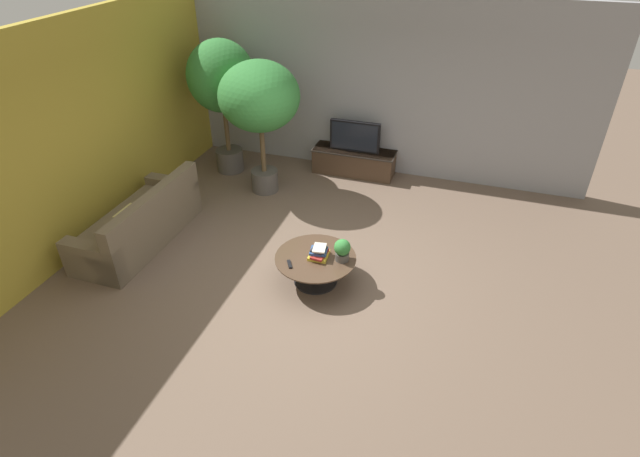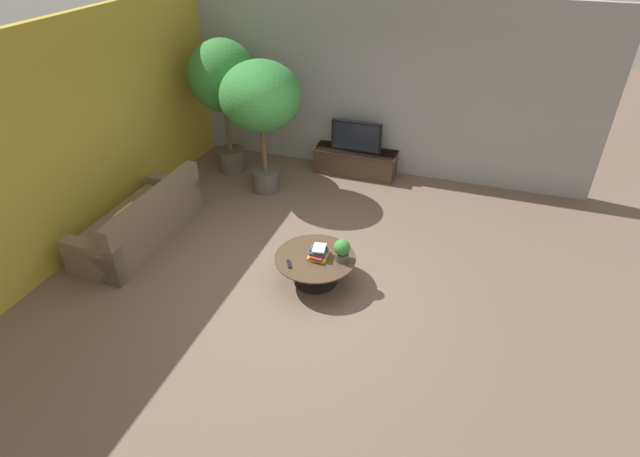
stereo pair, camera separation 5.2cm
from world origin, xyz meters
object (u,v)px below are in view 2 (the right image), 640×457
(potted_palm_tall, at_px, (223,81))
(potted_plant_tabletop, at_px, (342,250))
(television, at_px, (356,137))
(coffee_table, at_px, (315,264))
(media_console, at_px, (355,161))
(potted_palm_corner, at_px, (261,100))
(couch_by_wall, at_px, (141,223))

(potted_palm_tall, bearing_deg, potted_plant_tabletop, -41.36)
(television, height_order, coffee_table, television)
(television, bearing_deg, media_console, 90.00)
(potted_palm_tall, height_order, potted_palm_corner, potted_palm_tall)
(television, bearing_deg, coffee_table, -83.89)
(potted_palm_corner, height_order, potted_plant_tabletop, potted_palm_corner)
(media_console, bearing_deg, potted_plant_tabletop, -77.79)
(potted_palm_tall, xyz_separation_m, potted_plant_tabletop, (2.84, -2.50, -1.09))
(couch_by_wall, bearing_deg, potted_plant_tabletop, 89.38)
(television, height_order, potted_plant_tabletop, television)
(media_console, xyz_separation_m, potted_palm_tall, (-2.17, -0.59, 1.40))
(media_console, distance_m, coffee_table, 3.16)
(potted_palm_tall, bearing_deg, couch_by_wall, -93.62)
(coffee_table, bearing_deg, couch_by_wall, 178.17)
(television, distance_m, couch_by_wall, 3.87)
(media_console, relative_size, potted_palm_tall, 0.63)
(coffee_table, bearing_deg, media_console, 96.10)
(television, xyz_separation_m, potted_palm_corner, (-1.26, -1.09, 0.87))
(couch_by_wall, height_order, potted_plant_tabletop, couch_by_wall)
(coffee_table, xyz_separation_m, potted_palm_corner, (-1.60, 2.05, 1.30))
(couch_by_wall, xyz_separation_m, potted_palm_corner, (1.07, 1.97, 1.29))
(media_console, height_order, television, television)
(potted_palm_corner, bearing_deg, potted_plant_tabletop, -45.93)
(television, distance_m, potted_palm_tall, 2.43)
(television, relative_size, coffee_table, 0.86)
(potted_plant_tabletop, bearing_deg, television, 102.22)
(potted_palm_tall, bearing_deg, potted_palm_corner, -29.08)
(coffee_table, distance_m, potted_plant_tabletop, 0.43)
(coffee_table, xyz_separation_m, couch_by_wall, (-2.67, 0.09, 0.01))
(media_console, bearing_deg, coffee_table, -83.90)
(media_console, xyz_separation_m, coffee_table, (0.34, -3.14, 0.04))
(media_console, xyz_separation_m, couch_by_wall, (-2.33, -3.06, 0.05))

